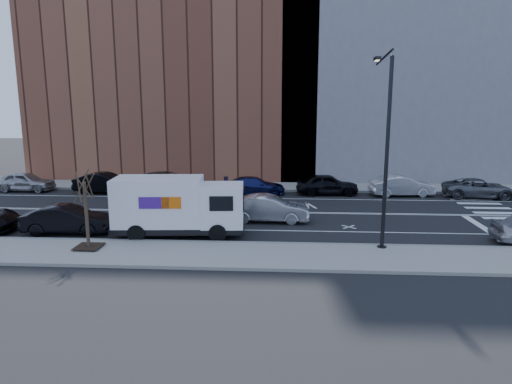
# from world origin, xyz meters

# --- Properties ---
(ground) EXTENTS (120.00, 120.00, 0.00)m
(ground) POSITION_xyz_m (0.00, 0.00, 0.00)
(ground) COLOR black
(ground) RESTS_ON ground
(sidewalk_near) EXTENTS (44.00, 3.60, 0.15)m
(sidewalk_near) POSITION_xyz_m (0.00, -8.80, 0.07)
(sidewalk_near) COLOR gray
(sidewalk_near) RESTS_ON ground
(sidewalk_far) EXTENTS (44.00, 3.60, 0.15)m
(sidewalk_far) POSITION_xyz_m (0.00, 8.80, 0.07)
(sidewalk_far) COLOR gray
(sidewalk_far) RESTS_ON ground
(curb_near) EXTENTS (44.00, 0.25, 0.17)m
(curb_near) POSITION_xyz_m (0.00, -7.00, 0.08)
(curb_near) COLOR gray
(curb_near) RESTS_ON ground
(curb_far) EXTENTS (44.00, 0.25, 0.17)m
(curb_far) POSITION_xyz_m (0.00, 7.00, 0.08)
(curb_far) COLOR gray
(curb_far) RESTS_ON ground
(crosswalk) EXTENTS (3.00, 14.00, 0.01)m
(crosswalk) POSITION_xyz_m (16.00, 0.00, 0.00)
(crosswalk) COLOR white
(crosswalk) RESTS_ON ground
(road_markings) EXTENTS (40.00, 8.60, 0.01)m
(road_markings) POSITION_xyz_m (0.00, 0.00, 0.00)
(road_markings) COLOR white
(road_markings) RESTS_ON ground
(bldg_brick) EXTENTS (26.00, 10.00, 22.00)m
(bldg_brick) POSITION_xyz_m (-8.00, 15.60, 11.00)
(bldg_brick) COLOR brown
(bldg_brick) RESTS_ON ground
(bldg_concrete) EXTENTS (20.00, 10.00, 26.00)m
(bldg_concrete) POSITION_xyz_m (12.00, 15.60, 13.00)
(bldg_concrete) COLOR slate
(bldg_concrete) RESTS_ON ground
(streetlight) EXTENTS (0.44, 4.02, 9.34)m
(streetlight) POSITION_xyz_m (7.00, -6.91, 5.08)
(streetlight) COLOR black
(streetlight) RESTS_ON ground
(street_tree) EXTENTS (1.20, 1.20, 3.75)m
(street_tree) POSITION_xyz_m (-7.00, -8.40, 1.45)
(street_tree) COLOR black
(street_tree) RESTS_ON ground
(fedex_van) EXTENTS (7.03, 2.88, 3.14)m
(fedex_van) POSITION_xyz_m (-3.30, -5.60, 1.65)
(fedex_van) COLOR black
(fedex_van) RESTS_ON ground
(far_parked_a) EXTENTS (4.57, 1.86, 1.55)m
(far_parked_a) POSITION_xyz_m (-18.40, 6.00, 0.78)
(far_parked_a) COLOR #9D9DA1
(far_parked_a) RESTS_ON ground
(far_parked_b) EXTENTS (4.97, 2.06, 1.60)m
(far_parked_b) POSITION_xyz_m (-11.63, 5.55, 0.80)
(far_parked_b) COLOR black
(far_parked_b) RESTS_ON ground
(far_parked_c) EXTENTS (6.26, 3.29, 1.68)m
(far_parked_c) POSITION_xyz_m (-6.75, 5.85, 0.84)
(far_parked_c) COLOR #464A4D
(far_parked_c) RESTS_ON ground
(far_parked_d) EXTENTS (4.91, 2.49, 1.37)m
(far_parked_d) POSITION_xyz_m (-0.00, 5.79, 0.68)
(far_parked_d) COLOR #171B53
(far_parked_d) RESTS_ON ground
(far_parked_e) EXTENTS (4.81, 2.11, 1.61)m
(far_parked_e) POSITION_xyz_m (5.60, 6.06, 0.81)
(far_parked_e) COLOR black
(far_parked_e) RESTS_ON ground
(far_parked_f) EXTENTS (4.89, 2.13, 1.56)m
(far_parked_f) POSITION_xyz_m (11.20, 5.88, 0.78)
(far_parked_f) COLOR silver
(far_parked_f) RESTS_ON ground
(far_parked_g) EXTENTS (5.25, 2.72, 1.41)m
(far_parked_g) POSITION_xyz_m (16.80, 5.62, 0.71)
(far_parked_g) COLOR #56585E
(far_parked_g) RESTS_ON ground
(driving_sedan) EXTENTS (4.81, 1.80, 1.57)m
(driving_sedan) POSITION_xyz_m (1.40, -2.31, 0.78)
(driving_sedan) COLOR #B7B7BC
(driving_sedan) RESTS_ON ground
(near_parked_rear_a) EXTENTS (4.74, 1.90, 1.53)m
(near_parked_rear_a) POSITION_xyz_m (-9.37, -5.52, 0.77)
(near_parked_rear_a) COLOR black
(near_parked_rear_a) RESTS_ON ground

